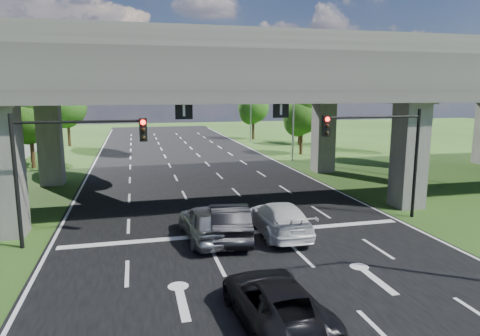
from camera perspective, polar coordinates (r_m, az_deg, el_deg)
name	(u,v)px	position (r m, az deg, el deg)	size (l,w,h in m)	color
ground	(261,261)	(18.17, 2.86, -12.23)	(160.00, 160.00, 0.00)	#284415
road	(216,201)	(27.41, -3.19, -4.42)	(18.00, 120.00, 0.03)	black
overpass	(209,76)	(28.51, -4.12, 12.17)	(80.00, 15.00, 10.00)	#32302D
signal_right	(382,144)	(23.87, 18.42, 3.08)	(5.76, 0.54, 6.00)	black
signal_left	(67,154)	(20.41, -22.05, 1.73)	(5.76, 0.54, 6.00)	black
streetlight_far	(290,102)	(42.79, 6.66, 8.69)	(3.38, 0.25, 10.00)	gray
streetlight_beyond	(248,99)	(58.05, 1.06, 9.14)	(3.38, 0.25, 10.00)	gray
tree_left_near	(30,115)	(43.08, -26.22, 6.36)	(4.50, 4.50, 7.80)	black
tree_left_mid	(17,117)	(51.57, -27.59, 5.99)	(3.91, 3.90, 6.76)	black
tree_left_far	(67,106)	(58.65, -22.03, 7.72)	(4.80, 4.80, 8.32)	black
tree_right_near	(302,114)	(47.64, 8.28, 7.17)	(4.20, 4.20, 7.28)	black
tree_right_mid	(300,113)	(56.19, 8.04, 7.30)	(3.91, 3.90, 6.76)	black
tree_right_far	(254,106)	(62.45, 1.84, 8.27)	(4.50, 4.50, 7.80)	black
car_silver	(206,222)	(20.24, -4.52, -7.24)	(1.99, 4.95, 1.69)	gray
car_dark	(229,221)	(20.44, -1.51, -7.06)	(1.77, 5.08, 1.67)	black
car_white	(279,218)	(21.12, 5.23, -6.69)	(2.19, 5.38, 1.56)	silver
car_trailing	(275,301)	(13.45, 4.69, -17.30)	(2.32, 5.03, 1.40)	black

